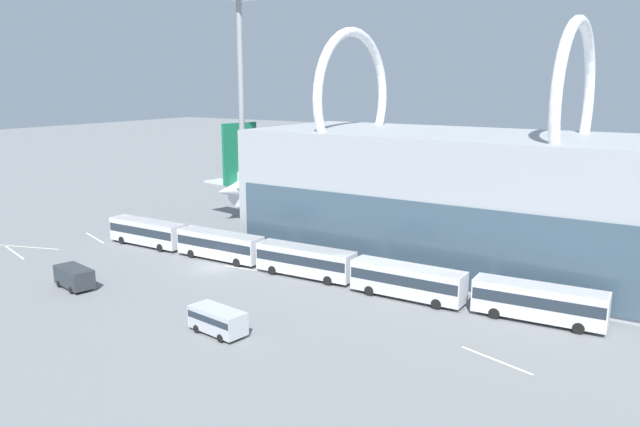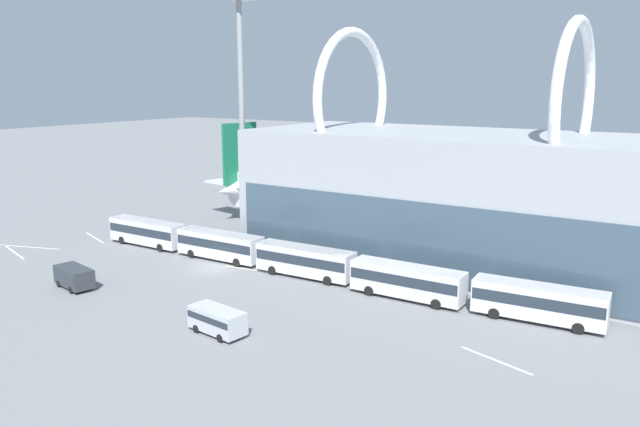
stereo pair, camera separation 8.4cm
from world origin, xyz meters
name	(u,v)px [view 1 (the left image)]	position (x,y,z in m)	size (l,w,h in m)	color
ground_plane	(212,268)	(0.00, 0.00, 0.00)	(440.00, 440.00, 0.00)	slate
airliner_at_gate_near	(306,178)	(-10.81, 34.72, 4.87)	(36.54, 37.39, 14.70)	silver
airliner_at_gate_far	(613,196)	(35.34, 39.38, 5.76)	(32.85, 36.74, 14.46)	silver
shuttle_bus_0	(147,231)	(-13.71, 2.94, 1.93)	(11.29, 2.75, 3.30)	silver
shuttle_bus_1	(220,244)	(-1.56, 3.14, 1.93)	(11.31, 2.82, 3.30)	silver
shuttle_bus_2	(305,260)	(10.58, 3.18, 1.93)	(11.35, 3.01, 3.30)	silver
shuttle_bus_3	(408,280)	(22.73, 2.87, 1.93)	(11.29, 2.76, 3.30)	silver
shuttle_bus_4	(539,301)	(34.87, 3.72, 1.93)	(11.40, 3.30, 3.30)	silver
service_van_foreground	(74,276)	(-7.05, -12.68, 1.28)	(5.22, 3.11, 2.16)	#2D3338
service_van_crossing	(218,319)	(13.18, -13.59, 1.29)	(5.45, 2.80, 2.18)	#B2B7BC
floodlight_mast	(241,88)	(-5.27, 12.11, 19.82)	(2.99, 2.99, 31.20)	gray
lane_stripe_0	(338,278)	(13.80, 4.63, 0.00)	(11.35, 0.25, 0.01)	silver
lane_stripe_1	(257,271)	(4.74, 2.08, 0.00)	(8.32, 0.25, 0.01)	silver
lane_stripe_2	(13,252)	(-25.59, -8.11, 0.00)	(9.03, 0.25, 0.01)	silver
lane_stripe_3	(95,238)	(-22.95, 1.88, 0.00)	(7.17, 0.25, 0.01)	silver
lane_stripe_4	(496,360)	(34.24, -5.92, 0.00)	(6.29, 0.25, 0.01)	silver
lane_stripe_5	(20,246)	(-27.14, -6.24, 0.00)	(11.57, 0.25, 0.01)	silver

